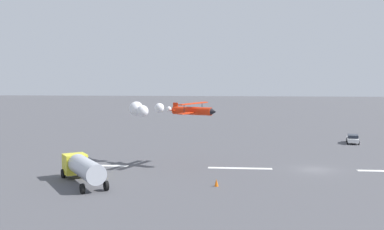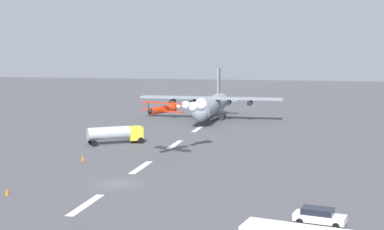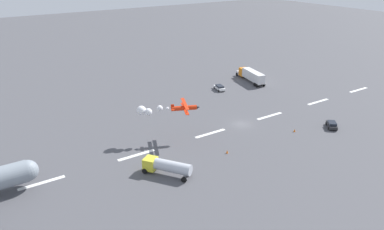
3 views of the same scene
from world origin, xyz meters
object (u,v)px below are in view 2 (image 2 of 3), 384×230
Objects in this scene: stunt_biplane_red at (184,107)px; fuel_tanker_truck at (116,133)px; traffic_cone_far at (83,158)px; cargo_transport_plane at (210,105)px; followme_car_yellow at (319,216)px; traffic_cone_near at (7,191)px.

stunt_biplane_red reaches higher than fuel_tanker_truck.
fuel_tanker_truck is 14.25m from traffic_cone_far.
traffic_cone_far is at bearing 168.83° from cargo_transport_plane.
followme_car_yellow is at bearing -124.84° from traffic_cone_far.
fuel_tanker_truck is (6.08, 13.00, -5.31)m from stunt_biplane_red.
cargo_transport_plane is 34.41m from fuel_tanker_truck.
fuel_tanker_truck is at bearing 64.95° from stunt_biplane_red.
followme_car_yellow reaches higher than traffic_cone_far.
stunt_biplane_red is (-39.09, -3.42, 3.75)m from cargo_transport_plane.
traffic_cone_far is at bearing -1.30° from traffic_cone_near.
fuel_tanker_truck is 1.83× the size of followme_car_yellow.
traffic_cone_far is (-8.10, 12.74, -6.68)m from stunt_biplane_red.
fuel_tanker_truck reaches higher than traffic_cone_near.
cargo_transport_plane is 67.09m from traffic_cone_near.
traffic_cone_near is 19.13m from traffic_cone_far.
fuel_tanker_truck is 33.33m from traffic_cone_near.
cargo_transport_plane is 41.83× the size of traffic_cone_far.
stunt_biplane_red is at bearing -57.55° from traffic_cone_far.
followme_car_yellow is (-36.61, -32.49, -0.93)m from fuel_tanker_truck.
followme_car_yellow is at bearing -147.46° from stunt_biplane_red.
fuel_tanker_truck is 11.75× the size of traffic_cone_far.
followme_car_yellow is 39.27m from traffic_cone_far.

